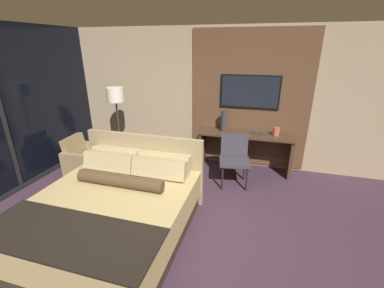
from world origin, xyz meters
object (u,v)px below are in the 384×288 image
at_px(desk_chair, 234,155).
at_px(floor_lamp, 116,101).
at_px(desk, 245,145).
at_px(book, 257,133).
at_px(tv, 250,92).
at_px(armchair_by_window, 87,160).
at_px(bed, 113,211).
at_px(vase_tall, 224,121).
at_px(vase_short, 276,132).

distance_m(desk_chair, floor_lamp, 2.59).
height_order(desk, book, book).
bearing_deg(desk_chair, tv, 69.26).
height_order(desk, armchair_by_window, desk).
height_order(bed, desk_chair, bed).
distance_m(desk, vase_tall, 0.65).
bearing_deg(desk_chair, vase_tall, 105.66).
distance_m(armchair_by_window, floor_lamp, 1.34).
relative_size(bed, tv, 1.92).
bearing_deg(vase_tall, vase_short, -0.61).
bearing_deg(vase_short, tv, 161.37).
xyz_separation_m(bed, vase_tall, (1.06, 2.50, 0.65)).
xyz_separation_m(tv, vase_tall, (-0.46, -0.18, -0.58)).
height_order(vase_short, book, vase_short).
xyz_separation_m(desk_chair, vase_tall, (-0.32, 0.63, 0.45)).
relative_size(bed, floor_lamp, 1.34).
relative_size(desk, floor_lamp, 1.11).
relative_size(vase_tall, book, 1.72).
bearing_deg(vase_tall, desk, -2.43).
relative_size(floor_lamp, vase_short, 10.34).
height_order(bed, armchair_by_window, bed).
bearing_deg(desk_chair, bed, -137.49).
distance_m(desk, desk_chair, 0.63).
bearing_deg(armchair_by_window, desk, -75.29).
relative_size(bed, desk, 1.21).
bearing_deg(vase_tall, book, 1.46).
bearing_deg(desk, vase_tall, 177.57).
xyz_separation_m(floor_lamp, book, (2.80, 0.49, -0.57)).
bearing_deg(book, tv, 142.10).
distance_m(tv, book, 0.82).
height_order(tv, book, tv).
bearing_deg(bed, desk, 58.54).
height_order(tv, desk_chair, tv).
height_order(armchair_by_window, floor_lamp, floor_lamp).
distance_m(tv, vase_tall, 0.76).
xyz_separation_m(bed, book, (1.73, 2.51, 0.46)).
relative_size(desk, vase_tall, 4.40).
bearing_deg(book, vase_short, -4.44).
xyz_separation_m(tv, floor_lamp, (-2.59, -0.65, -0.20)).
distance_m(bed, desk, 2.91).
bearing_deg(book, floor_lamp, -170.12).
bearing_deg(bed, floor_lamp, 117.99).
bearing_deg(book, desk_chair, -118.35).
bearing_deg(desk, bed, -121.46).
xyz_separation_m(desk, floor_lamp, (-2.59, -0.45, 0.84)).
bearing_deg(desk_chair, book, 50.59).
bearing_deg(vase_tall, tv, 21.68).
bearing_deg(armchair_by_window, bed, -137.64).
xyz_separation_m(bed, floor_lamp, (-1.08, 2.02, 1.03)).
distance_m(floor_lamp, vase_short, 3.23).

